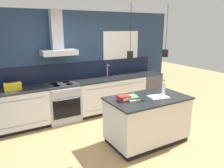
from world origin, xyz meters
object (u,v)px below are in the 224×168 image
object	(u,v)px
oven_range	(63,102)
bottle_on_island	(164,88)
red_supply_box	(124,98)
yellow_toolbox	(13,86)
book_stack	(131,98)
dishwasher	(147,88)

from	to	relation	value
oven_range	bottle_on_island	world-z (taller)	bottle_on_island
oven_range	red_supply_box	size ratio (longest dim) A/B	4.26
bottle_on_island	yellow_toolbox	distance (m)	3.14
book_stack	yellow_toolbox	distance (m)	2.53
bottle_on_island	yellow_toolbox	bearing A→B (deg)	144.30
dishwasher	yellow_toolbox	distance (m)	3.68
oven_range	red_supply_box	world-z (taller)	red_supply_box
oven_range	bottle_on_island	bearing A→B (deg)	-50.77
dishwasher	yellow_toolbox	world-z (taller)	yellow_toolbox
dishwasher	red_supply_box	distance (m)	2.68
dishwasher	book_stack	xyz separation A→B (m)	(-1.81, -1.75, 0.49)
dishwasher	red_supply_box	xyz separation A→B (m)	(-1.97, -1.75, 0.50)
book_stack	red_supply_box	distance (m)	0.16
oven_range	yellow_toolbox	bearing A→B (deg)	179.76
bottle_on_island	yellow_toolbox	world-z (taller)	bottle_on_island
yellow_toolbox	red_supply_box	bearing A→B (deg)	-46.38
book_stack	yellow_toolbox	world-z (taller)	yellow_toolbox
red_supply_box	yellow_toolbox	world-z (taller)	yellow_toolbox
oven_range	dishwasher	size ratio (longest dim) A/B	1.00
yellow_toolbox	oven_range	bearing A→B (deg)	-0.24
oven_range	dishwasher	xyz separation A→B (m)	(2.58, 0.00, -0.00)
bottle_on_island	book_stack	xyz separation A→B (m)	(-0.72, 0.07, -0.10)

